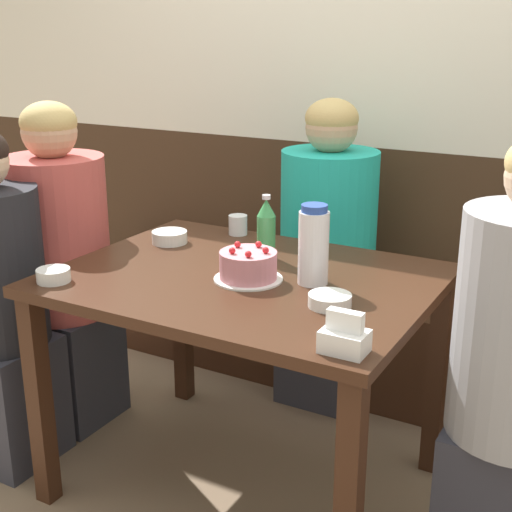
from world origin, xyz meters
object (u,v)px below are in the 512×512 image
object	(u,v)px
soju_bottle	(266,229)
bowl_side_dish	(170,237)
glass_water_tall	(238,225)
birthday_cake	(248,266)
bench_seat	(342,336)
bowl_rice_small	(330,300)
bowl_soup_white	(53,275)
person_pale_blue_shirt	(327,255)
water_pitcher	(314,245)
napkin_holder	(345,337)
person_grey_tee	(61,269)

from	to	relation	value
soju_bottle	bowl_side_dish	world-z (taller)	soju_bottle
bowl_side_dish	glass_water_tall	size ratio (longest dim) A/B	1.72
birthday_cake	glass_water_tall	size ratio (longest dim) A/B	2.91
bench_seat	bowl_rice_small	bearing A→B (deg)	-70.34
glass_water_tall	bench_seat	bearing A→B (deg)	60.93
birthday_cake	bowl_soup_white	xyz separation A→B (m)	(-0.51, -0.30, -0.02)
bench_seat	person_pale_blue_shirt	xyz separation A→B (m)	(-0.03, -0.13, 0.40)
bowl_soup_white	glass_water_tall	distance (m)	0.75
birthday_cake	water_pitcher	size ratio (longest dim) A/B	0.87
soju_bottle	glass_water_tall	world-z (taller)	soju_bottle
bench_seat	soju_bottle	distance (m)	0.91
birthday_cake	bowl_side_dish	bearing A→B (deg)	155.50
napkin_holder	person_pale_blue_shirt	world-z (taller)	person_pale_blue_shirt
bench_seat	bowl_rice_small	distance (m)	1.14
glass_water_tall	person_pale_blue_shirt	distance (m)	0.43
bench_seat	bowl_side_dish	size ratio (longest dim) A/B	20.15
water_pitcher	bowl_rice_small	distance (m)	0.22
bowl_soup_white	person_grey_tee	bearing A→B (deg)	132.75
person_grey_tee	napkin_holder	bearing A→B (deg)	-17.48
bench_seat	person_pale_blue_shirt	world-z (taller)	person_pale_blue_shirt
soju_bottle	glass_water_tall	bearing A→B (deg)	138.42
water_pitcher	person_pale_blue_shirt	distance (m)	0.75
water_pitcher	bowl_rice_small	bearing A→B (deg)	-50.71
water_pitcher	glass_water_tall	distance (m)	0.58
water_pitcher	bowl_soup_white	distance (m)	0.79
birthday_cake	soju_bottle	distance (m)	0.22
bowl_soup_white	person_pale_blue_shirt	size ratio (longest dim) A/B	0.08
water_pitcher	napkin_holder	world-z (taller)	water_pitcher
birthday_cake	person_pale_blue_shirt	world-z (taller)	person_pale_blue_shirt
bowl_soup_white	bowl_rice_small	distance (m)	0.84
bench_seat	person_grey_tee	world-z (taller)	person_grey_tee
napkin_holder	bowl_soup_white	distance (m)	0.96
person_pale_blue_shirt	bench_seat	bearing A→B (deg)	168.68
napkin_holder	water_pitcher	bearing A→B (deg)	123.94
soju_bottle	glass_water_tall	xyz separation A→B (m)	(-0.23, 0.20, -0.07)
birthday_cake	soju_bottle	bearing A→B (deg)	104.00
birthday_cake	water_pitcher	distance (m)	0.21
birthday_cake	water_pitcher	bearing A→B (deg)	20.75
bowl_rice_small	bowl_side_dish	world-z (taller)	bowl_side_dish
bowl_rice_small	glass_water_tall	distance (m)	0.76
bowl_rice_small	water_pitcher	bearing A→B (deg)	129.29
water_pitcher	soju_bottle	world-z (taller)	water_pitcher
bench_seat	soju_bottle	bearing A→B (deg)	-91.82
bowl_rice_small	person_grey_tee	distance (m)	1.19
bench_seat	person_grey_tee	distance (m)	1.21
bowl_rice_small	glass_water_tall	world-z (taller)	glass_water_tall
soju_bottle	napkin_holder	bearing A→B (deg)	-46.88
napkin_holder	glass_water_tall	xyz separation A→B (m)	(-0.73, 0.74, -0.00)
napkin_holder	bowl_rice_small	world-z (taller)	napkin_holder
glass_water_tall	person_grey_tee	xyz separation A→B (m)	(-0.59, -0.33, -0.17)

